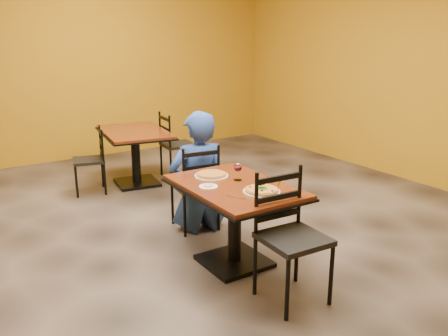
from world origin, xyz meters
TOP-DOWN VIEW (x-y plane):
  - floor at (0.00, 0.00)m, footprint 7.00×8.00m
  - wall_back at (0.00, 4.00)m, footprint 7.00×0.01m
  - wall_right at (3.50, 0.00)m, footprint 0.01×8.00m
  - table_main at (0.00, -0.50)m, footprint 0.83×1.23m
  - table_second at (0.18, 2.17)m, footprint 0.99×1.33m
  - chair_main_near at (0.04, -1.25)m, footprint 0.48×0.48m
  - chair_main_far at (0.11, 0.42)m, footprint 0.47×0.47m
  - chair_second_left at (-0.47, 2.17)m, footprint 0.47×0.47m
  - chair_second_right at (0.82, 2.17)m, footprint 0.46×0.46m
  - diner at (0.14, 0.40)m, footprint 0.69×0.52m
  - plate_main at (0.08, -0.78)m, footprint 0.31×0.31m
  - pizza_main at (0.08, -0.78)m, footprint 0.28×0.28m
  - plate_far at (-0.04, -0.18)m, footprint 0.31×0.31m
  - pizza_far at (-0.04, -0.18)m, footprint 0.28×0.28m
  - side_plate at (-0.23, -0.43)m, footprint 0.16×0.16m
  - dip at (-0.23, -0.43)m, footprint 0.09×0.09m
  - wine_glass at (0.09, -0.41)m, footprint 0.08×0.08m
  - fork at (-0.18, -0.78)m, footprint 0.10×0.18m
  - knife at (0.34, -0.69)m, footprint 0.15×0.16m

SIDE VIEW (x-z plane):
  - floor at x=0.00m, z-range -0.01..0.01m
  - chair_second_left at x=-0.47m, z-range 0.00..0.85m
  - chair_main_far at x=0.11m, z-range 0.00..0.93m
  - chair_second_right at x=0.82m, z-range 0.00..0.94m
  - chair_main_near at x=0.04m, z-range 0.00..1.02m
  - table_second at x=0.18m, z-range 0.18..0.93m
  - table_main at x=0.00m, z-range 0.18..0.93m
  - diner at x=0.14m, z-range 0.00..1.26m
  - fork at x=-0.18m, z-range 0.75..0.75m
  - knife at x=0.34m, z-range 0.75..0.75m
  - plate_main at x=0.08m, z-range 0.75..0.76m
  - plate_far at x=-0.04m, z-range 0.75..0.76m
  - side_plate at x=-0.23m, z-range 0.75..0.76m
  - dip at x=-0.23m, z-range 0.76..0.77m
  - pizza_main at x=0.08m, z-range 0.76..0.78m
  - pizza_far at x=-0.04m, z-range 0.76..0.78m
  - wine_glass at x=0.09m, z-range 0.75..0.93m
  - wall_back at x=0.00m, z-range 0.00..3.00m
  - wall_right at x=3.50m, z-range 0.00..3.00m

